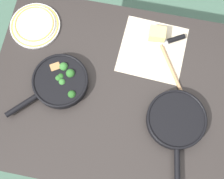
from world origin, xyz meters
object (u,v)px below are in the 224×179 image
skillet_eggs (176,120)px  grater_knife (167,42)px  wooden_spoon (181,90)px  cheese_block (157,34)px  dinner_plate_stack (35,25)px  skillet_broccoli (60,81)px

skillet_eggs → grater_knife: 0.38m
wooden_spoon → grater_knife: grater_knife is taller
cheese_block → dinner_plate_stack: 0.58m
wooden_spoon → cheese_block: bearing=-179.5°
dinner_plate_stack → grater_knife: bearing=3.4°
skillet_broccoli → cheese_block: skillet_broccoli is taller
skillet_eggs → dinner_plate_stack: 0.80m
skillet_eggs → wooden_spoon: 0.15m
cheese_block → skillet_eggs: bearing=-70.0°
wooden_spoon → dinner_plate_stack: bearing=-134.9°
grater_knife → skillet_broccoli: bearing=3.5°
skillet_broccoli → grater_knife: size_ratio=1.46×
wooden_spoon → cheese_block: (-0.15, 0.24, 0.02)m
wooden_spoon → cheese_block: 0.28m
skillet_broccoli → dinner_plate_stack: size_ratio=1.38×
dinner_plate_stack → skillet_eggs: bearing=-24.6°
skillet_eggs → cheese_block: bearing=-168.7°
skillet_broccoli → grater_knife: bearing=167.8°
skillet_broccoli → grater_knife: 0.53m
skillet_eggs → cheese_block: cheese_block is taller
dinner_plate_stack → cheese_block: bearing=5.7°
cheese_block → skillet_broccoli: bearing=-141.2°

